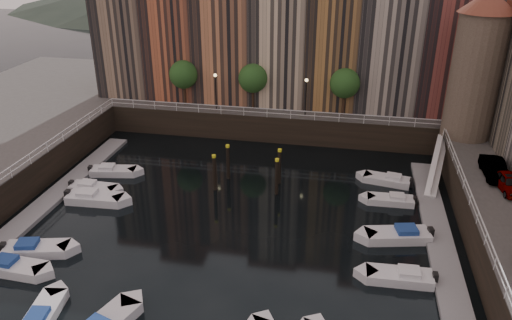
% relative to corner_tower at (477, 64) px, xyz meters
% --- Properties ---
extents(ground, '(200.00, 200.00, 0.00)m').
position_rel_corner_tower_xyz_m(ground, '(-20.00, -14.50, -10.19)').
color(ground, black).
rests_on(ground, ground).
extents(quay_far, '(80.00, 20.00, 3.00)m').
position_rel_corner_tower_xyz_m(quay_far, '(-20.00, 11.50, -8.69)').
color(quay_far, black).
rests_on(quay_far, ground).
extents(dock_left, '(2.00, 28.00, 0.35)m').
position_rel_corner_tower_xyz_m(dock_left, '(-36.20, -15.50, -10.02)').
color(dock_left, gray).
rests_on(dock_left, ground).
extents(dock_right, '(2.00, 28.00, 0.35)m').
position_rel_corner_tower_xyz_m(dock_right, '(-3.80, -15.50, -10.02)').
color(dock_right, gray).
rests_on(dock_right, ground).
extents(far_terrace, '(48.70, 10.30, 17.50)m').
position_rel_corner_tower_xyz_m(far_terrace, '(-16.69, 9.00, 0.76)').
color(far_terrace, '#896E57').
rests_on(far_terrace, quay_far).
extents(corner_tower, '(5.20, 5.20, 13.80)m').
position_rel_corner_tower_xyz_m(corner_tower, '(0.00, 0.00, 0.00)').
color(corner_tower, '#6B5B4C').
rests_on(corner_tower, quay_right).
extents(promenade_trees, '(21.20, 3.20, 5.20)m').
position_rel_corner_tower_xyz_m(promenade_trees, '(-21.33, 3.70, -3.61)').
color(promenade_trees, black).
rests_on(promenade_trees, quay_far).
extents(street_lamps, '(10.36, 0.36, 4.18)m').
position_rel_corner_tower_xyz_m(street_lamps, '(-21.00, 2.70, -4.30)').
color(street_lamps, black).
rests_on(street_lamps, quay_far).
extents(railings, '(36.08, 34.04, 0.52)m').
position_rel_corner_tower_xyz_m(railings, '(-20.00, -9.62, -6.41)').
color(railings, white).
rests_on(railings, ground).
extents(gangway, '(2.78, 8.32, 3.73)m').
position_rel_corner_tower_xyz_m(gangway, '(-2.90, -4.50, -8.28)').
color(gangway, white).
rests_on(gangway, ground).
extents(mooring_pilings, '(5.95, 2.77, 3.78)m').
position_rel_corner_tower_xyz_m(mooring_pilings, '(-19.74, -8.93, -8.54)').
color(mooring_pilings, black).
rests_on(mooring_pilings, ground).
extents(boat_left_0, '(4.84, 1.92, 1.10)m').
position_rel_corner_tower_xyz_m(boat_left_0, '(-33.21, -24.44, -9.82)').
color(boat_left_0, silver).
rests_on(boat_left_0, ground).
extents(boat_left_1, '(4.98, 2.79, 1.11)m').
position_rel_corner_tower_xyz_m(boat_left_1, '(-32.93, -22.21, -9.82)').
color(boat_left_1, silver).
rests_on(boat_left_1, ground).
extents(boat_left_2, '(5.17, 2.12, 1.18)m').
position_rel_corner_tower_xyz_m(boat_left_2, '(-32.36, -14.45, -9.80)').
color(boat_left_2, silver).
rests_on(boat_left_2, ground).
extents(boat_left_3, '(4.45, 1.65, 1.02)m').
position_rel_corner_tower_xyz_m(boat_left_3, '(-33.42, -12.67, -9.85)').
color(boat_left_3, silver).
rests_on(boat_left_3, ground).
extents(boat_left_4, '(4.65, 2.36, 1.04)m').
position_rel_corner_tower_xyz_m(boat_left_4, '(-33.23, -9.12, -9.84)').
color(boat_left_4, silver).
rests_on(boat_left_4, ground).
extents(boat_right_1, '(4.71, 1.87, 1.07)m').
position_rel_corner_tower_xyz_m(boat_right_1, '(-6.96, -20.27, -9.83)').
color(boat_right_1, silver).
rests_on(boat_right_1, ground).
extents(boat_right_2, '(5.28, 2.91, 1.18)m').
position_rel_corner_tower_xyz_m(boat_right_2, '(-6.80, -15.24, -9.80)').
color(boat_right_2, silver).
rests_on(boat_right_2, ground).
extents(boat_right_3, '(4.19, 1.64, 0.96)m').
position_rel_corner_tower_xyz_m(boat_right_3, '(-7.08, -9.62, -9.87)').
color(boat_right_3, silver).
rests_on(boat_right_3, ground).
extents(boat_right_4, '(4.58, 2.38, 1.03)m').
position_rel_corner_tower_xyz_m(boat_right_4, '(-7.22, -5.87, -9.85)').
color(boat_right_4, silver).
rests_on(boat_right_4, ground).
extents(boat_near_0, '(2.23, 4.57, 1.03)m').
position_rel_corner_tower_xyz_m(boat_near_0, '(-28.51, -28.33, -9.85)').
color(boat_near_0, silver).
rests_on(boat_near_0, ground).
extents(car_a, '(2.07, 4.11, 1.34)m').
position_rel_corner_tower_xyz_m(car_a, '(1.31, -11.39, -6.52)').
color(car_a, gray).
rests_on(car_a, quay_right).
extents(car_b, '(1.60, 4.37, 1.43)m').
position_rel_corner_tower_xyz_m(car_b, '(0.69, -9.07, -6.48)').
color(car_b, gray).
rests_on(car_b, quay_right).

